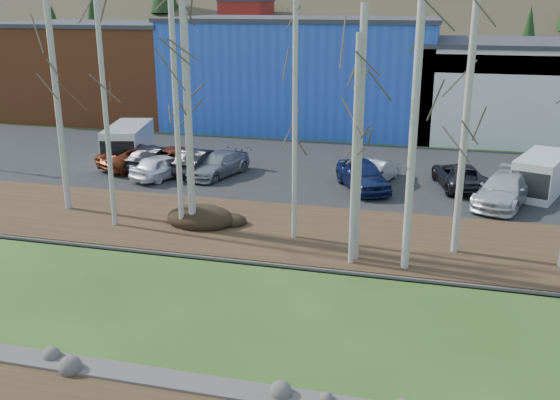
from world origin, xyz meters
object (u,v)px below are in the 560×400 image
(van_white, at_px, (540,175))
(van_grey, at_px, (128,144))
(car_0, at_px, (163,166))
(car_3, at_px, (218,164))
(car_8, at_px, (141,156))
(car_1, at_px, (200,160))
(car_7, at_px, (504,190))
(car_9, at_px, (156,158))
(car_4, at_px, (363,175))
(car_6, at_px, (460,175))
(car_2, at_px, (180,158))
(car_5, at_px, (378,170))

(van_white, distance_m, van_grey, 23.30)
(car_0, distance_m, van_white, 19.75)
(car_3, height_order, car_8, car_8)
(car_1, relative_size, car_3, 0.94)
(car_7, xyz_separation_m, van_white, (1.86, 2.19, 0.26))
(car_7, distance_m, car_8, 20.16)
(car_9, bearing_deg, car_3, -179.37)
(car_0, height_order, car_8, car_8)
(car_3, bearing_deg, van_white, 19.31)
(car_0, relative_size, van_white, 0.81)
(car_4, distance_m, car_6, 5.13)
(car_2, bearing_deg, car_1, -158.52)
(car_3, bearing_deg, car_2, -175.74)
(car_8, bearing_deg, car_1, -153.98)
(car_1, height_order, car_6, car_1)
(car_1, height_order, car_3, car_1)
(car_6, height_order, van_white, van_white)
(car_5, relative_size, car_9, 0.92)
(car_7, xyz_separation_m, car_8, (-20.05, 2.05, -0.03))
(car_6, distance_m, van_grey, 19.42)
(car_7, bearing_deg, car_1, -167.51)
(car_1, distance_m, car_9, 2.69)
(car_1, distance_m, car_2, 1.30)
(car_5, distance_m, van_white, 8.14)
(car_8, bearing_deg, van_grey, -9.67)
(car_4, xyz_separation_m, car_5, (0.61, 1.62, -0.14))
(van_white, bearing_deg, van_grey, -161.82)
(car_2, bearing_deg, car_4, -158.04)
(car_0, distance_m, car_1, 2.22)
(car_1, distance_m, van_grey, 5.30)
(car_4, xyz_separation_m, car_6, (4.86, 1.63, -0.13))
(car_2, bearing_deg, car_8, 28.39)
(car_9, relative_size, van_grey, 0.78)
(car_7, height_order, van_grey, van_grey)
(car_0, bearing_deg, car_7, -159.04)
(car_3, distance_m, car_7, 15.11)
(car_7, bearing_deg, car_2, -167.53)
(car_1, height_order, car_2, car_2)
(car_5, relative_size, car_6, 0.83)
(van_grey, bearing_deg, car_1, -26.97)
(car_2, bearing_deg, car_5, -149.51)
(van_grey, bearing_deg, car_4, -22.43)
(car_5, bearing_deg, car_1, 18.17)
(car_0, distance_m, car_3, 3.01)
(car_9, bearing_deg, car_5, -170.81)
(car_1, relative_size, car_9, 1.00)
(car_2, bearing_deg, car_6, -150.03)
(car_3, bearing_deg, van_grey, -177.49)
(car_7, xyz_separation_m, car_9, (-18.97, 1.90, -0.04))
(car_1, relative_size, car_7, 0.83)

